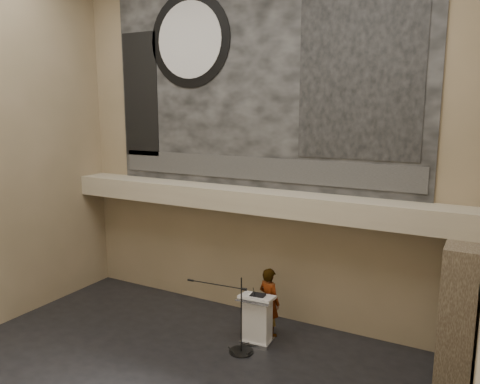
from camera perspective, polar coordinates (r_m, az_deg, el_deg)
The scene contains 16 objects.
wall_back at distance 11.14m, azimuth 1.97°, elevation 5.98°, with size 10.00×0.02×8.50m, color #7B6C4E.
soffit at distance 10.96m, azimuth 1.00°, elevation -0.95°, with size 10.00×0.80×0.50m, color tan.
sprinkler_left at distance 11.79m, azimuth -6.04°, elevation -1.59°, with size 0.04×0.04×0.06m, color #B2893D.
sprinkler_right at distance 10.26m, azimuth 10.33°, elevation -3.52°, with size 0.04×0.04×0.06m, color #B2893D.
banner at distance 11.09m, azimuth 1.95°, elevation 13.46°, with size 8.00×0.05×5.00m, color black.
banner_text_strip at distance 11.14m, azimuth 1.79°, elevation 2.88°, with size 7.76×0.02×0.55m, color #313131.
banner_clock_rim at distance 12.06m, azimuth -6.17°, elevation 17.93°, with size 2.30×2.30×0.02m, color black.
banner_clock_face at distance 12.05m, azimuth -6.23°, elevation 17.94°, with size 1.84×1.84×0.02m, color silver.
banner_building_print at distance 10.21m, azimuth 14.36°, elevation 13.97°, with size 2.60×0.02×3.60m, color black.
banner_brick_print at distance 12.93m, azimuth -12.03°, elevation 11.48°, with size 1.10×0.02×3.20m, color black.
stone_pier at distance 9.84m, azimuth 25.09°, elevation -13.09°, with size 0.60×1.40×2.70m, color #473A2B.
lectern at distance 10.54m, azimuth 2.13°, elevation -15.22°, with size 0.76×0.57×1.13m.
binder at distance 10.28m, azimuth 2.18°, elevation -12.46°, with size 0.30×0.24×0.04m, color black.
papers at distance 10.32m, azimuth 1.52°, elevation -12.44°, with size 0.22×0.30×0.01m, color white.
speaker_person at distance 10.80m, azimuth 3.57°, elevation -13.21°, with size 0.57×0.38×1.57m, color silver.
mic_stand at distance 10.33m, azimuth -0.08°, elevation -17.69°, with size 1.52×0.52×1.65m.
Camera 1 is at (4.96, -5.94, 5.11)m, focal length 35.00 mm.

